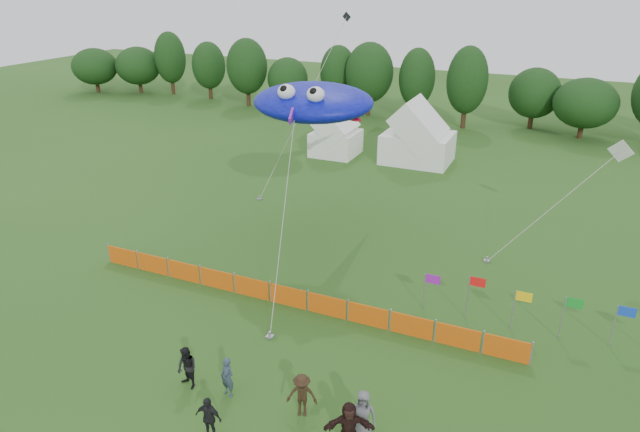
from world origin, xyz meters
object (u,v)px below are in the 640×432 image
at_px(tent_right, 418,138).
at_px(barrier_fence, 288,296).
at_px(stingray_kite, 317,101).
at_px(spectator_f, 349,426).
at_px(spectator_a, 227,377).
at_px(spectator_b, 187,368).
at_px(spectator_d, 208,418).
at_px(spectator_e, 363,415).
at_px(spectator_c, 302,395).
at_px(tent_left, 336,136).

relative_size(tent_right, barrier_fence, 0.26).
bearing_deg(stingray_kite, spectator_f, -61.96).
height_order(tent_right, spectator_f, tent_right).
xyz_separation_m(spectator_a, spectator_b, (-1.63, -0.23, 0.06)).
xyz_separation_m(spectator_a, stingray_kite, (-2.44, 13.50, 7.50)).
height_order(spectator_d, spectator_e, spectator_e).
bearing_deg(spectator_b, spectator_d, -21.11).
distance_m(spectator_c, spectator_e, 2.33).
distance_m(spectator_a, spectator_b, 1.65).
bearing_deg(tent_right, spectator_a, -87.84).
bearing_deg(spectator_c, tent_left, 92.49).
height_order(spectator_a, spectator_c, spectator_c).
height_order(tent_left, spectator_d, tent_left).
bearing_deg(stingray_kite, spectator_e, -59.98).
bearing_deg(spectator_b, barrier_fence, 101.39).
bearing_deg(spectator_b, spectator_a, 26.61).
bearing_deg(spectator_c, spectator_a, 165.89).
xyz_separation_m(spectator_d, spectator_f, (4.49, 1.49, 0.08)).
xyz_separation_m(spectator_a, spectator_e, (5.30, 0.10, 0.12)).
bearing_deg(tent_left, spectator_d, -74.79).
bearing_deg(spectator_f, stingray_kite, 92.78).
relative_size(spectator_a, stingray_kite, 0.09).
bearing_deg(barrier_fence, spectator_d, -80.97).
xyz_separation_m(spectator_a, spectator_d, (0.57, -2.06, 0.02)).
bearing_deg(spectator_c, spectator_b, 167.38).
distance_m(spectator_a, spectator_c, 2.98).
distance_m(tent_left, stingray_kite, 18.70).
height_order(tent_left, spectator_e, tent_left).
relative_size(barrier_fence, spectator_e, 11.83).
xyz_separation_m(tent_left, tent_right, (6.99, 0.85, 0.31)).
relative_size(spectator_b, spectator_f, 0.95).
distance_m(spectator_b, spectator_e, 6.94).
bearing_deg(barrier_fence, spectator_e, -46.32).
height_order(tent_left, stingray_kite, stingray_kite).
height_order(spectator_a, spectator_f, spectator_f).
bearing_deg(spectator_a, spectator_d, -59.42).
height_order(spectator_b, spectator_d, spectator_b).
bearing_deg(tent_left, spectator_a, -74.80).
distance_m(spectator_d, stingray_kite, 17.52).
distance_m(spectator_b, spectator_f, 6.70).
distance_m(tent_right, spectator_c, 30.97).
bearing_deg(spectator_f, spectator_a, 148.35).
xyz_separation_m(spectator_b, stingray_kite, (-0.80, 13.73, 7.44)).
xyz_separation_m(barrier_fence, spectator_c, (3.76, -6.28, 0.35)).
bearing_deg(tent_left, tent_right, 6.95).
distance_m(tent_right, spectator_e, 31.46).
bearing_deg(tent_left, spectator_c, -69.53).
bearing_deg(spectator_b, tent_left, 120.73).
xyz_separation_m(spectator_f, stingray_kite, (-7.49, 14.06, 7.40)).
xyz_separation_m(tent_right, spectator_f, (6.22, -31.44, -1.09)).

